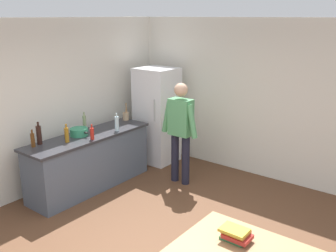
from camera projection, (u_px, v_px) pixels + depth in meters
name	position (u px, v px, depth m)	size (l,w,h in m)	color
wall_back	(266.00, 100.00, 6.38)	(6.40, 0.12, 2.70)	silver
wall_left	(30.00, 109.00, 5.78)	(0.12, 5.60, 2.70)	silver
kitchen_counter	(90.00, 161.00, 6.13)	(0.64, 2.20, 0.90)	#4C5666
refrigerator	(157.00, 115.00, 7.16)	(0.70, 0.67, 1.80)	white
person	(180.00, 127.00, 6.16)	(0.70, 0.22, 1.70)	#1E1E2D
cooking_pot	(79.00, 132.00, 5.96)	(0.40, 0.28, 0.12)	#2D845B
utensil_jar	(126.00, 116.00, 6.83)	(0.11, 0.11, 0.32)	tan
bottle_sauce_red	(92.00, 133.00, 5.76)	(0.06, 0.06, 0.24)	#B22319
bottle_oil_amber	(67.00, 135.00, 5.63)	(0.06, 0.06, 0.28)	#996619
bottle_vinegar_tall	(85.00, 123.00, 6.16)	(0.06, 0.06, 0.32)	gray
bottle_wine_dark	(39.00, 135.00, 5.54)	(0.08, 0.08, 0.34)	black
bottle_water_clear	(117.00, 123.00, 6.18)	(0.07, 0.07, 0.30)	silver
bottle_beer_brown	(33.00, 140.00, 5.43)	(0.06, 0.06, 0.26)	#5B3314
book_stack	(236.00, 234.00, 3.44)	(0.27, 0.21, 0.13)	#387A47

